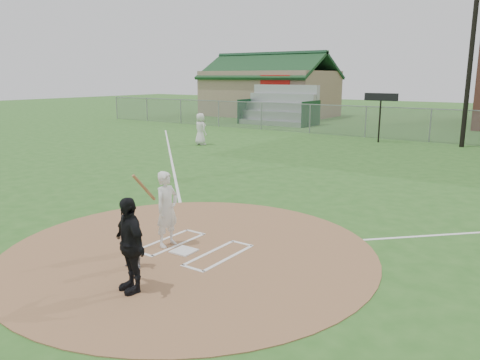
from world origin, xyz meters
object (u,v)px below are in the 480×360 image
Objects in this scene: home_plate at (184,251)px; batter_at_plate at (167,209)px; ondeck_player at (200,129)px; catcher at (134,246)px; umpire at (130,245)px.

batter_at_plate is (-0.58, 0.09, 0.87)m from home_plate.
batter_at_plate is at bearing 145.04° from ondeck_player.
home_plate is 0.27× the size of ondeck_player.
catcher is 17.92m from ondeck_player.
batter_at_plate is at bearing 135.38° from umpire.
umpire is 1.00× the size of batter_at_plate.
catcher is at bearing -75.38° from batter_at_plate.
ondeck_player is 1.03× the size of batter_at_plate.
batter_at_plate reaches higher than catcher.
umpire reaches higher than home_plate.
ondeck_player is at bearing 126.91° from batter_at_plate.
ondeck_player is at bearing 143.87° from umpire.
batter_at_plate is (-1.08, 2.11, -0.00)m from umpire.
umpire is at bearing -75.86° from home_plate.
umpire is 18.94m from ondeck_player.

